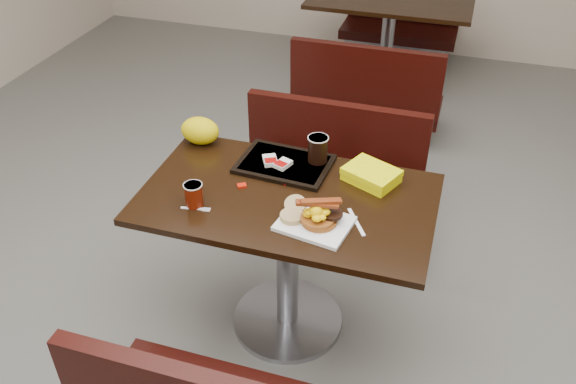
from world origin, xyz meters
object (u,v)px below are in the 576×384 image
(bench_far_n, at_px, (400,18))
(coffee_cup_near, at_px, (194,195))
(table_far, at_px, (387,46))
(table_near, at_px, (288,264))
(coffee_cup_far, at_px, (318,149))
(pancake_stack, at_px, (319,219))
(platter, at_px, (315,224))
(bench_near_n, at_px, (326,181))
(hashbrown_sleeve_left, at_px, (270,160))
(knife, at_px, (356,222))
(fork, at_px, (191,208))
(paper_bag, at_px, (200,131))
(tray, at_px, (285,164))
(bench_far_s, at_px, (369,86))
(hashbrown_sleeve_right, at_px, (283,164))
(clamshell, at_px, (371,175))

(bench_far_n, distance_m, coffee_cup_near, 3.51)
(table_far, bearing_deg, table_near, -90.00)
(coffee_cup_far, bearing_deg, pancake_stack, -74.11)
(platter, bearing_deg, table_near, 145.45)
(table_near, bearing_deg, bench_near_n, 90.00)
(table_far, bearing_deg, platter, -86.77)
(hashbrown_sleeve_left, bearing_deg, knife, -60.02)
(coffee_cup_near, relative_size, coffee_cup_far, 0.85)
(knife, height_order, coffee_cup_far, coffee_cup_far)
(knife, bearing_deg, table_near, -137.22)
(fork, bearing_deg, coffee_cup_far, 39.58)
(table_far, xyz_separation_m, pancake_stack, (0.17, -2.75, 0.41))
(table_near, xyz_separation_m, bench_far_n, (0.00, 3.30, -0.02))
(table_far, bearing_deg, knife, -83.53)
(bench_far_n, relative_size, paper_bag, 5.53)
(table_far, height_order, tray, tray)
(table_far, relative_size, bench_far_s, 1.20)
(bench_far_s, relative_size, coffee_cup_near, 10.05)
(platter, xyz_separation_m, hashbrown_sleeve_right, (-0.23, 0.33, 0.02))
(table_near, relative_size, fork, 10.04)
(tray, bearing_deg, bench_far_s, 90.91)
(tray, bearing_deg, hashbrown_sleeve_left, -158.52)
(bench_near_n, distance_m, fork, 1.03)
(platter, relative_size, coffee_cup_near, 2.70)
(pancake_stack, bearing_deg, coffee_cup_near, -177.44)
(bench_far_n, height_order, coffee_cup_far, coffee_cup_far)
(bench_far_n, height_order, hashbrown_sleeve_left, hashbrown_sleeve_left)
(platter, bearing_deg, pancake_stack, 25.12)
(table_near, bearing_deg, clamshell, 34.48)
(knife, height_order, paper_bag, paper_bag)
(pancake_stack, bearing_deg, tray, 125.24)
(table_far, bearing_deg, bench_far_n, 90.00)
(paper_bag, bearing_deg, platter, -33.15)
(table_far, xyz_separation_m, knife, (0.30, -2.69, 0.38))
(knife, xyz_separation_m, clamshell, (-0.00, 0.30, 0.03))
(table_far, distance_m, tray, 2.42)
(fork, bearing_deg, pancake_stack, -4.31)
(fork, relative_size, tray, 0.30)
(knife, xyz_separation_m, tray, (-0.38, 0.30, 0.01))
(clamshell, bearing_deg, pancake_stack, -86.44)
(bench_far_s, xyz_separation_m, hashbrown_sleeve_left, (-0.14, -1.71, 0.42))
(bench_far_n, distance_m, clamshell, 3.13)
(bench_far_n, bearing_deg, hashbrown_sleeve_left, -92.56)
(bench_far_s, relative_size, fork, 8.37)
(bench_far_s, relative_size, tray, 2.52)
(coffee_cup_far, relative_size, clamshell, 0.55)
(hashbrown_sleeve_left, bearing_deg, hashbrown_sleeve_right, -37.61)
(pancake_stack, distance_m, paper_bag, 0.81)
(coffee_cup_far, distance_m, clamshell, 0.26)
(bench_near_n, bearing_deg, paper_bag, -140.74)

